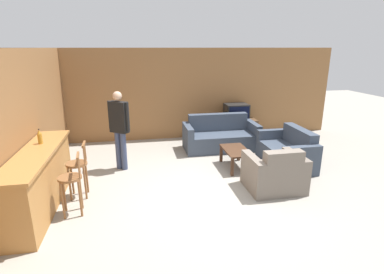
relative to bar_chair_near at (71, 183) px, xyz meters
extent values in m
plane|color=gray|center=(2.33, 0.24, -0.55)|extent=(24.00, 24.00, 0.00)
cube|color=olive|center=(2.33, 3.96, 0.75)|extent=(9.40, 0.08, 2.60)
cube|color=olive|center=(-0.89, 1.60, 0.75)|extent=(0.08, 8.72, 2.60)
cube|color=#A87038|center=(-0.55, 0.31, -0.07)|extent=(0.47, 2.47, 0.96)
cube|color=#A87038|center=(-0.55, 0.31, 0.43)|extent=(0.55, 2.53, 0.05)
cylinder|color=brown|center=(-0.01, 0.00, 0.09)|extent=(0.41, 0.41, 0.04)
cylinder|color=brown|center=(-0.16, 0.11, -0.24)|extent=(0.04, 0.04, 0.62)
cylinder|color=brown|center=(-0.13, -0.15, -0.24)|extent=(0.04, 0.04, 0.62)
cylinder|color=brown|center=(0.10, 0.14, -0.24)|extent=(0.04, 0.04, 0.62)
cylinder|color=brown|center=(0.13, -0.11, -0.24)|extent=(0.04, 0.04, 0.62)
cylinder|color=brown|center=(0.13, 0.13, 0.27)|extent=(0.02, 0.02, 0.32)
cylinder|color=brown|center=(0.14, 0.05, 0.27)|extent=(0.02, 0.02, 0.32)
cylinder|color=brown|center=(0.14, -0.02, 0.27)|extent=(0.02, 0.02, 0.32)
cylinder|color=brown|center=(0.15, -0.09, 0.27)|extent=(0.02, 0.02, 0.32)
cube|color=brown|center=(0.14, 0.02, 0.44)|extent=(0.07, 0.31, 0.04)
cylinder|color=brown|center=(-0.01, 0.60, 0.09)|extent=(0.38, 0.38, 0.04)
cylinder|color=brown|center=(-0.15, 0.73, -0.24)|extent=(0.04, 0.04, 0.62)
cylinder|color=brown|center=(-0.14, 0.47, -0.24)|extent=(0.04, 0.04, 0.62)
cylinder|color=brown|center=(0.11, 0.73, -0.24)|extent=(0.04, 0.04, 0.62)
cylinder|color=brown|center=(0.12, 0.48, -0.24)|extent=(0.04, 0.04, 0.62)
cylinder|color=brown|center=(0.14, 0.72, 0.27)|extent=(0.02, 0.02, 0.32)
cylinder|color=brown|center=(0.14, 0.64, 0.27)|extent=(0.02, 0.02, 0.32)
cylinder|color=brown|center=(0.14, 0.57, 0.27)|extent=(0.02, 0.02, 0.32)
cylinder|color=brown|center=(0.15, 0.50, 0.27)|extent=(0.02, 0.02, 0.32)
cube|color=brown|center=(0.14, 0.61, 0.44)|extent=(0.05, 0.31, 0.04)
cube|color=#384251|center=(3.24, 2.68, -0.33)|extent=(1.61, 0.91, 0.44)
cube|color=#384251|center=(3.24, 3.02, 0.12)|extent=(1.61, 0.22, 0.45)
cube|color=#384251|center=(2.35, 2.68, -0.20)|extent=(0.16, 0.91, 0.69)
cube|color=#384251|center=(4.12, 2.68, -0.20)|extent=(0.16, 0.91, 0.69)
cube|color=#70665B|center=(3.59, 0.24, -0.33)|extent=(0.70, 0.86, 0.44)
cube|color=#70665B|center=(3.59, -0.08, 0.11)|extent=(0.70, 0.22, 0.43)
cube|color=#70665B|center=(4.02, 0.24, -0.21)|extent=(0.16, 0.86, 0.68)
cube|color=#70665B|center=(3.16, 0.24, -0.21)|extent=(0.16, 0.86, 0.68)
cube|color=#384251|center=(4.39, 1.32, -0.33)|extent=(0.83, 1.17, 0.44)
cube|color=#384251|center=(4.70, 1.32, 0.10)|extent=(0.22, 1.17, 0.42)
cube|color=#384251|center=(4.39, 1.98, -0.21)|extent=(0.83, 0.16, 0.67)
cube|color=#384251|center=(4.39, 0.66, -0.21)|extent=(0.83, 0.16, 0.67)
cube|color=#472D1E|center=(3.22, 1.38, -0.14)|extent=(0.52, 0.92, 0.04)
cube|color=#472D1E|center=(3.00, 0.96, -0.35)|extent=(0.06, 0.06, 0.39)
cube|color=#472D1E|center=(3.44, 0.96, -0.35)|extent=(0.06, 0.06, 0.39)
cube|color=#472D1E|center=(3.00, 1.80, -0.35)|extent=(0.06, 0.06, 0.39)
cube|color=#472D1E|center=(3.44, 1.80, -0.35)|extent=(0.06, 0.06, 0.39)
cube|color=#513823|center=(3.95, 3.56, -0.27)|extent=(1.21, 0.53, 0.56)
cube|color=black|center=(3.95, 3.56, 0.25)|extent=(0.65, 0.52, 0.47)
cube|color=black|center=(3.95, 3.30, 0.25)|extent=(0.58, 0.01, 0.40)
cylinder|color=#B27A23|center=(-0.59, 0.73, 0.54)|extent=(0.07, 0.07, 0.17)
cone|color=#B27A23|center=(-0.59, 0.73, 0.67)|extent=(0.07, 0.07, 0.07)
cylinder|color=black|center=(-0.59, 0.73, 0.71)|extent=(0.03, 0.03, 0.02)
cylinder|color=#384260|center=(0.76, 1.74, -0.12)|extent=(0.13, 0.13, 0.85)
cylinder|color=#384260|center=(0.64, 1.83, -0.12)|extent=(0.13, 0.13, 0.85)
cube|color=black|center=(0.70, 1.79, 0.63)|extent=(0.43, 0.37, 0.67)
cylinder|color=black|center=(0.88, 1.66, 0.66)|extent=(0.08, 0.08, 0.62)
cylinder|color=black|center=(0.51, 1.92, 0.66)|extent=(0.08, 0.08, 0.62)
sphere|color=tan|center=(0.70, 1.79, 1.09)|extent=(0.19, 0.19, 0.19)
camera|label=1|loc=(1.08, -4.62, 2.07)|focal=28.00mm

